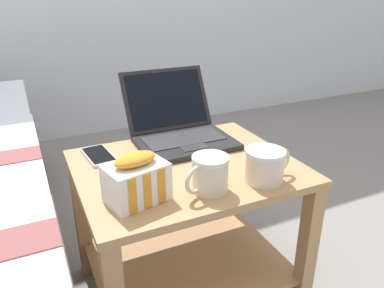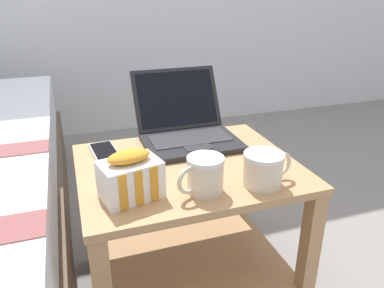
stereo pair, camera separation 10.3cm
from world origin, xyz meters
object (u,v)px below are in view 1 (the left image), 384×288
object	(u,v)px
mug_front_right	(209,172)
snack_bag	(136,180)
mug_front_left	(266,164)
laptop	(179,128)
cell_phone	(98,155)

from	to	relation	value
mug_front_right	snack_bag	bearing A→B (deg)	169.28
mug_front_left	snack_bag	size ratio (longest dim) A/B	0.89
mug_front_left	mug_front_right	world-z (taller)	mug_front_right
mug_front_right	snack_bag	world-z (taller)	snack_bag
laptop	snack_bag	size ratio (longest dim) A/B	2.06
laptop	mug_front_left	distance (m)	0.37
cell_phone	mug_front_left	bearing A→B (deg)	-42.45
laptop	mug_front_right	world-z (taller)	laptop
mug_front_left	cell_phone	bearing A→B (deg)	137.55
mug_front_left	mug_front_right	xyz separation A→B (m)	(-0.16, 0.02, 0.00)
mug_front_right	cell_phone	bearing A→B (deg)	123.25
mug_front_left	mug_front_right	bearing A→B (deg)	174.41
snack_bag	cell_phone	distance (m)	0.30
mug_front_right	mug_front_left	bearing A→B (deg)	-5.59
cell_phone	snack_bag	bearing A→B (deg)	-83.45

